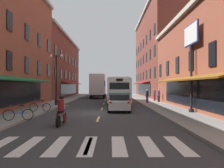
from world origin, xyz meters
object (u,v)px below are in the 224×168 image
at_px(box_truck, 98,86).
at_px(bicycle_near, 18,114).
at_px(transit_bus, 118,90).
at_px(pedestrian_near, 159,95).
at_px(street_lamp_twin, 56,77).
at_px(pedestrian_mid, 147,96).
at_px(bicycle_mid, 40,107).
at_px(sedan_near, 119,102).
at_px(billboard_sign, 191,45).
at_px(sedan_mid, 100,92).
at_px(motorcycle_rider, 61,112).
at_px(pedestrian_far, 154,95).

bearing_deg(box_truck, bicycle_near, -96.94).
relative_size(transit_bus, pedestrian_near, 6.95).
distance_m(pedestrian_near, street_lamp_twin, 12.82).
bearing_deg(pedestrian_mid, street_lamp_twin, -20.60).
height_order(transit_bus, bicycle_mid, transit_bus).
xyz_separation_m(sedan_near, pedestrian_near, (5.35, 8.92, 0.25)).
bearing_deg(box_truck, bicycle_mid, -98.87).
distance_m(billboard_sign, bicycle_mid, 12.78).
xyz_separation_m(sedan_mid, bicycle_mid, (-3.12, -33.22, -0.20)).
xyz_separation_m(bicycle_near, pedestrian_mid, (9.78, 13.57, 0.47)).
height_order(bicycle_near, pedestrian_near, pedestrian_near).
xyz_separation_m(sedan_mid, pedestrian_mid, (6.83, -24.32, 0.27)).
height_order(billboard_sign, transit_bus, billboard_sign).
height_order(sedan_near, pedestrian_near, pedestrian_near).
height_order(bicycle_mid, pedestrian_near, pedestrian_near).
xyz_separation_m(transit_bus, motorcycle_rider, (-3.74, -16.37, -0.94)).
relative_size(sedan_near, pedestrian_far, 2.65).
xyz_separation_m(sedan_near, street_lamp_twin, (-6.51, 4.55, 2.38)).
bearing_deg(motorcycle_rider, street_lamp_twin, 104.83).
bearing_deg(pedestrian_mid, pedestrian_far, -149.00).
bearing_deg(bicycle_mid, transit_bus, 58.91).
xyz_separation_m(pedestrian_near, pedestrian_far, (-0.11, 2.18, -0.02)).
distance_m(sedan_near, pedestrian_far, 12.28).
bearing_deg(bicycle_mid, pedestrian_near, 41.96).
distance_m(box_truck, pedestrian_far, 12.23).
bearing_deg(motorcycle_rider, bicycle_mid, 117.77).
bearing_deg(pedestrian_near, bicycle_mid, 53.61).
bearing_deg(box_truck, sedan_near, -81.72).
bearing_deg(bicycle_mid, billboard_sign, -2.62).
distance_m(bicycle_near, pedestrian_mid, 16.73).
xyz_separation_m(sedan_mid, pedestrian_near, (8.54, -22.74, 0.28)).
bearing_deg(motorcycle_rider, sedan_mid, 89.61).
bearing_deg(sedan_near, pedestrian_far, 64.76).
distance_m(motorcycle_rider, pedestrian_mid, 15.99).
bearing_deg(street_lamp_twin, bicycle_mid, -88.15).
relative_size(pedestrian_far, street_lamp_twin, 0.30).
xyz_separation_m(transit_bus, street_lamp_twin, (-6.79, -4.82, 1.47)).
relative_size(box_truck, street_lamp_twin, 1.32).
distance_m(motorcycle_rider, pedestrian_far, 20.08).
bearing_deg(pedestrian_far, street_lamp_twin, 89.18).
bearing_deg(transit_bus, billboard_sign, -65.52).
relative_size(bicycle_near, pedestrian_far, 1.05).
bearing_deg(street_lamp_twin, box_truck, 77.06).
height_order(box_truck, street_lamp_twin, street_lamp_twin).
height_order(pedestrian_near, pedestrian_far, pedestrian_far).
bearing_deg(pedestrian_far, sedan_near, 124.78).
relative_size(box_truck, sedan_near, 1.65).
distance_m(transit_bus, bicycle_near, 16.91).
height_order(bicycle_near, pedestrian_mid, pedestrian_mid).
height_order(motorcycle_rider, pedestrian_mid, pedestrian_mid).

